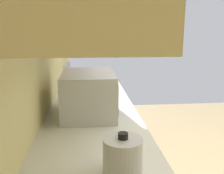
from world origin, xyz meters
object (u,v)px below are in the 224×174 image
Objects in this scene: oven_range at (91,109)px; bowl at (101,83)px; kettle at (123,157)px; microwave at (89,93)px.

oven_range is 5.77× the size of bowl.
kettle is at bearing 180.00° from bowl.
kettle reaches higher than bowl.
microwave reaches higher than kettle.
kettle is at bearing -177.28° from oven_range.
kettle is (-1.68, 0.00, 0.05)m from bowl.
kettle is at bearing -170.68° from microwave.
kettle reaches higher than oven_range.
oven_range is 1.56m from microwave.
bowl is 0.88× the size of kettle.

